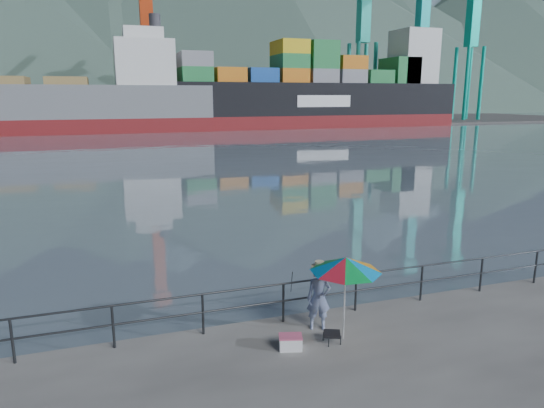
% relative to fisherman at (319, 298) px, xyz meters
% --- Properties ---
extents(harbor_water, '(500.00, 280.00, 0.00)m').
position_rel_fisherman_xyz_m(harbor_water, '(-1.68, 128.90, -0.78)').
color(harbor_water, slate).
rests_on(harbor_water, ground).
extents(far_dock, '(200.00, 40.00, 0.40)m').
position_rel_fisherman_xyz_m(far_dock, '(8.32, 91.90, -0.78)').
color(far_dock, '#514F4C').
rests_on(far_dock, ground).
extents(guardrail, '(22.00, 0.06, 1.03)m').
position_rel_fisherman_xyz_m(guardrail, '(-1.68, 0.60, -0.26)').
color(guardrail, '#2D3033').
rests_on(guardrail, ground).
extents(mountains, '(600.00, 332.80, 80.00)m').
position_rel_fisherman_xyz_m(mountains, '(37.14, 206.65, 34.77)').
color(mountains, '#385147').
rests_on(mountains, ground).
extents(port_cranes, '(116.00, 28.00, 38.40)m').
position_rel_fisherman_xyz_m(port_cranes, '(29.32, 82.90, 15.22)').
color(port_cranes, '#BC471D').
rests_on(port_cranes, ground).
extents(container_stacks, '(58.00, 5.40, 7.80)m').
position_rel_fisherman_xyz_m(container_stacks, '(29.07, 92.17, 1.92)').
color(container_stacks, '#267F3F').
rests_on(container_stacks, ground).
extents(fisherman, '(0.66, 0.53, 1.56)m').
position_rel_fisherman_xyz_m(fisherman, '(0.00, 0.00, 0.00)').
color(fisherman, navy).
rests_on(fisherman, ground).
extents(beach_umbrella, '(2.03, 2.03, 1.98)m').
position_rel_fisherman_xyz_m(beach_umbrella, '(0.34, -0.66, 1.03)').
color(beach_umbrella, white).
rests_on(beach_umbrella, ground).
extents(folding_stool, '(0.49, 0.49, 0.25)m').
position_rel_fisherman_xyz_m(folding_stool, '(0.01, -0.75, -0.65)').
color(folding_stool, black).
rests_on(folding_stool, ground).
extents(cooler_bag, '(0.56, 0.45, 0.28)m').
position_rel_fisherman_xyz_m(cooler_bag, '(-0.97, -0.70, -0.64)').
color(cooler_bag, white).
rests_on(cooler_bag, ground).
extents(fishing_rod, '(0.61, 1.66, 1.24)m').
position_rel_fisherman_xyz_m(fishing_rod, '(-0.37, 0.85, -0.78)').
color(fishing_rod, black).
rests_on(fishing_rod, ground).
extents(bulk_carrier, '(55.42, 9.59, 14.50)m').
position_rel_fisherman_xyz_m(bulk_carrier, '(-13.99, 72.73, 3.29)').
color(bulk_carrier, maroon).
rests_on(bulk_carrier, ground).
extents(container_ship, '(54.02, 9.00, 18.10)m').
position_rel_fisherman_xyz_m(container_ship, '(33.12, 73.20, 5.11)').
color(container_ship, maroon).
rests_on(container_ship, ground).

